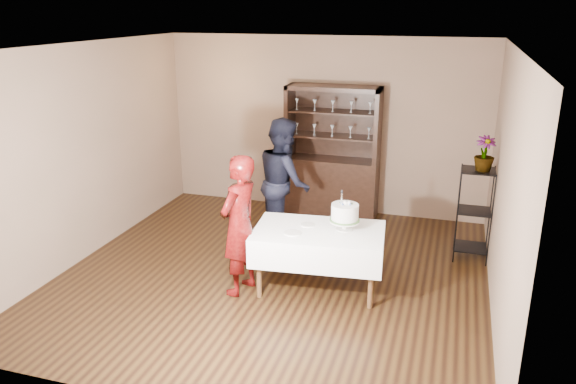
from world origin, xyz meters
name	(u,v)px	position (x,y,z in m)	size (l,w,h in m)	color
floor	(274,274)	(0.00, 0.00, 0.00)	(5.00, 5.00, 0.00)	black
ceiling	(272,46)	(0.00, 0.00, 2.70)	(5.00, 5.00, 0.00)	white
back_wall	(324,125)	(0.00, 2.50, 1.35)	(5.00, 0.02, 2.70)	brown
wall_left	(86,152)	(-2.50, 0.00, 1.35)	(0.02, 5.00, 2.70)	brown
wall_right	(505,188)	(2.50, 0.00, 1.35)	(0.02, 5.00, 2.70)	brown
china_hutch	(332,173)	(0.20, 2.25, 0.66)	(1.40, 0.48, 2.00)	black
plant_etagere	(474,211)	(2.28, 1.20, 0.65)	(0.42, 0.42, 1.20)	black
cake_table	(319,244)	(0.60, -0.17, 0.55)	(1.54, 1.04, 0.72)	white
woman	(239,225)	(-0.23, -0.49, 0.80)	(0.59, 0.39, 1.61)	#320407
man	(284,182)	(-0.19, 1.01, 0.87)	(0.84, 0.66, 1.73)	black
cake	(345,214)	(0.87, -0.07, 0.91)	(0.34, 0.34, 0.47)	silver
plate_near	(293,233)	(0.34, -0.35, 0.73)	(0.19, 0.19, 0.01)	silver
plate_far	(308,225)	(0.44, -0.07, 0.73)	(0.16, 0.16, 0.01)	silver
potted_plant	(485,154)	(2.32, 1.17, 1.40)	(0.24, 0.24, 0.43)	#426E34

